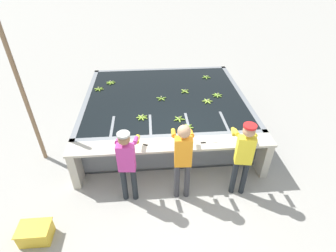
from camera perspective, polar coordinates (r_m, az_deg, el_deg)
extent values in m
plane|color=#A3A099|center=(5.81, 1.02, -12.53)|extent=(80.00, 80.00, 0.00)
cube|color=gray|center=(7.53, -0.63, 0.59)|extent=(4.24, 3.70, 0.06)
cube|color=gray|center=(5.85, 0.59, -5.74)|extent=(4.24, 0.12, 0.94)
cube|color=gray|center=(8.86, -1.48, 9.48)|extent=(4.24, 0.12, 0.94)
cube|color=gray|center=(7.46, -16.64, 2.63)|extent=(0.12, 3.70, 0.94)
cube|color=gray|center=(7.69, 14.88, 3.97)|extent=(0.12, 3.70, 0.94)
cube|color=black|center=(7.28, -0.65, 3.62)|extent=(4.00, 3.46, 0.87)
cube|color=gray|center=(6.25, -11.51, -3.49)|extent=(0.06, 0.80, 0.94)
cube|color=gray|center=(6.19, -3.70, -3.16)|extent=(0.06, 0.80, 0.94)
cube|color=gray|center=(6.24, 4.10, -2.77)|extent=(0.06, 0.80, 0.94)
cube|color=gray|center=(6.41, 11.62, -2.35)|extent=(0.06, 0.80, 0.94)
cube|color=#B7B2A3|center=(5.34, 0.89, -4.12)|extent=(4.24, 0.45, 0.05)
cube|color=#B7B2A3|center=(5.86, -19.44, -8.44)|extent=(0.16, 0.41, 0.89)
cube|color=#B7B2A3|center=(6.14, 20.09, -6.32)|extent=(0.16, 0.41, 0.89)
cylinder|color=#1E2328|center=(5.33, -9.50, -12.35)|extent=(0.11, 0.11, 0.81)
cylinder|color=#1E2328|center=(5.30, -7.32, -12.42)|extent=(0.11, 0.11, 0.81)
cube|color=#BC388E|center=(4.83, -9.11, -6.82)|extent=(0.33, 0.20, 0.57)
sphere|color=#896042|center=(4.56, -9.59, -2.82)|extent=(0.22, 0.22, 0.22)
cylinder|color=#9E9E99|center=(4.50, -9.72, -1.82)|extent=(0.23, 0.23, 0.04)
cylinder|color=#BC388E|center=(4.92, -10.78, -3.09)|extent=(0.11, 0.31, 0.18)
cylinder|color=gold|center=(5.22, -10.16, -2.82)|extent=(0.10, 0.21, 0.08)
cylinder|color=#BC388E|center=(4.87, -7.07, -3.12)|extent=(0.11, 0.31, 0.18)
cylinder|color=gold|center=(5.17, -6.66, -2.85)|extent=(0.10, 0.21, 0.08)
cylinder|color=#38383D|center=(5.28, 1.95, -11.78)|extent=(0.11, 0.11, 0.87)
cylinder|color=#38383D|center=(5.30, 4.16, -11.72)|extent=(0.11, 0.11, 0.87)
cube|color=orange|center=(4.77, 3.33, -5.62)|extent=(0.33, 0.19, 0.62)
sphere|color=tan|center=(4.49, 3.52, -1.19)|extent=(0.24, 0.24, 0.24)
cylinder|color=orange|center=(4.82, 1.31, -1.70)|extent=(0.10, 0.31, 0.18)
cylinder|color=gold|center=(5.12, 1.17, -1.51)|extent=(0.10, 0.20, 0.08)
cylinder|color=orange|center=(4.84, 5.10, -1.64)|extent=(0.10, 0.31, 0.18)
cylinder|color=gold|center=(5.14, 4.74, -1.46)|extent=(0.10, 0.20, 0.08)
cylinder|color=#1E2328|center=(5.53, 14.15, -10.73)|extent=(0.11, 0.11, 0.84)
cylinder|color=#1E2328|center=(5.57, 16.21, -10.76)|extent=(0.11, 0.11, 0.84)
cube|color=yellow|center=(5.07, 16.40, -5.05)|extent=(0.34, 0.22, 0.59)
sphere|color=tan|center=(4.81, 17.25, -1.02)|extent=(0.23, 0.23, 0.23)
cylinder|color=red|center=(4.76, 17.46, -0.01)|extent=(0.24, 0.24, 0.04)
cylinder|color=yellow|center=(5.11, 14.63, -1.37)|extent=(0.13, 0.32, 0.18)
cylinder|color=gold|center=(5.40, 14.07, -1.21)|extent=(0.12, 0.21, 0.08)
cylinder|color=yellow|center=(5.18, 18.12, -1.54)|extent=(0.13, 0.32, 0.18)
cylinder|color=gold|center=(5.47, 17.37, -1.37)|extent=(0.12, 0.21, 0.08)
ellipsoid|color=#75A333|center=(6.90, -1.90, 6.08)|extent=(0.17, 0.09, 0.04)
ellipsoid|color=#75A333|center=(6.84, -1.72, 5.84)|extent=(0.13, 0.16, 0.04)
ellipsoid|color=#75A333|center=(6.84, -1.18, 5.85)|extent=(0.13, 0.16, 0.04)
ellipsoid|color=#75A333|center=(6.90, -1.02, 6.10)|extent=(0.17, 0.08, 0.04)
ellipsoid|color=#75A333|center=(6.93, -1.47, 6.24)|extent=(0.04, 0.17, 0.04)
cylinder|color=tan|center=(6.86, -1.46, 6.28)|extent=(0.03, 0.03, 0.04)
ellipsoid|color=#9EC642|center=(6.87, 8.30, 5.57)|extent=(0.10, 0.17, 0.04)
ellipsoid|color=#9EC642|center=(6.82, 8.10, 5.38)|extent=(0.17, 0.05, 0.04)
ellipsoid|color=#9EC642|center=(6.78, 8.37, 5.18)|extent=(0.13, 0.16, 0.04)
ellipsoid|color=#9EC642|center=(6.79, 8.83, 5.16)|extent=(0.10, 0.17, 0.04)
ellipsoid|color=#9EC642|center=(6.83, 9.02, 5.35)|extent=(0.17, 0.05, 0.04)
ellipsoid|color=#9EC642|center=(6.87, 8.76, 5.56)|extent=(0.13, 0.16, 0.04)
cylinder|color=tan|center=(6.81, 8.59, 5.63)|extent=(0.03, 0.03, 0.04)
ellipsoid|color=#75A333|center=(8.12, 7.97, 10.41)|extent=(0.17, 0.07, 0.04)
ellipsoid|color=#75A333|center=(8.09, 8.38, 10.29)|extent=(0.05, 0.17, 0.04)
ellipsoid|color=#75A333|center=(8.13, 8.71, 10.40)|extent=(0.17, 0.10, 0.04)
ellipsoid|color=#75A333|center=(8.19, 8.52, 10.58)|extent=(0.14, 0.15, 0.04)
ellipsoid|color=#75A333|center=(8.18, 8.06, 10.59)|extent=(0.12, 0.16, 0.04)
cylinder|color=tan|center=(8.13, 8.35, 10.68)|extent=(0.03, 0.03, 0.04)
ellipsoid|color=#75A333|center=(7.13, 11.05, 6.46)|extent=(0.14, 0.15, 0.04)
ellipsoid|color=#75A333|center=(7.17, 11.10, 6.63)|extent=(0.17, 0.05, 0.04)
ellipsoid|color=#75A333|center=(7.20, 10.84, 6.78)|extent=(0.12, 0.16, 0.04)
ellipsoid|color=#75A333|center=(7.20, 10.46, 6.80)|extent=(0.09, 0.17, 0.04)
ellipsoid|color=#75A333|center=(7.16, 10.25, 6.67)|extent=(0.17, 0.09, 0.04)
ellipsoid|color=#75A333|center=(7.12, 10.37, 6.49)|extent=(0.16, 0.12, 0.04)
ellipsoid|color=#75A333|center=(7.11, 10.73, 6.39)|extent=(0.06, 0.17, 0.04)
cylinder|color=tan|center=(7.14, 10.71, 6.85)|extent=(0.03, 0.03, 0.04)
ellipsoid|color=#8CB738|center=(7.21, 3.40, 7.41)|extent=(0.16, 0.13, 0.04)
ellipsoid|color=#8CB738|center=(7.21, 4.03, 7.39)|extent=(0.13, 0.16, 0.04)
ellipsoid|color=#8CB738|center=(7.28, 4.03, 7.67)|extent=(0.16, 0.13, 0.04)
ellipsoid|color=#8CB738|center=(7.28, 3.41, 7.70)|extent=(0.13, 0.16, 0.04)
cylinder|color=tan|center=(7.23, 3.73, 7.79)|extent=(0.03, 0.03, 0.04)
ellipsoid|color=#7FAD33|center=(6.09, 2.68, 1.78)|extent=(0.12, 0.16, 0.04)
ellipsoid|color=#7FAD33|center=(6.08, 2.08, 1.73)|extent=(0.14, 0.15, 0.04)
ellipsoid|color=#7FAD33|center=(6.03, 1.99, 1.40)|extent=(0.17, 0.10, 0.04)
ellipsoid|color=#7FAD33|center=(6.00, 2.54, 1.24)|extent=(0.05, 0.17, 0.04)
ellipsoid|color=#7FAD33|center=(6.04, 2.96, 1.48)|extent=(0.17, 0.08, 0.04)
cylinder|color=tan|center=(6.03, 2.46, 1.81)|extent=(0.03, 0.03, 0.04)
ellipsoid|color=#7FAD33|center=(7.94, -12.12, 9.36)|extent=(0.12, 0.16, 0.04)
ellipsoid|color=#7FAD33|center=(7.95, -12.46, 9.35)|extent=(0.09, 0.17, 0.04)
ellipsoid|color=#7FAD33|center=(7.92, -12.73, 9.23)|extent=(0.17, 0.09, 0.04)
ellipsoid|color=#7FAD33|center=(7.88, -12.71, 9.08)|extent=(0.16, 0.12, 0.04)
ellipsoid|color=#7FAD33|center=(7.85, -12.43, 9.03)|extent=(0.05, 0.17, 0.04)
ellipsoid|color=#7FAD33|center=(7.86, -12.10, 9.10)|extent=(0.15, 0.14, 0.04)
ellipsoid|color=#7FAD33|center=(7.90, -11.96, 9.25)|extent=(0.17, 0.06, 0.04)
cylinder|color=tan|center=(7.88, -12.39, 9.43)|extent=(0.03, 0.03, 0.04)
ellipsoid|color=#7FAD33|center=(7.62, -15.19, 7.80)|extent=(0.17, 0.07, 0.04)
ellipsoid|color=#7FAD33|center=(7.57, -15.12, 7.63)|extent=(0.14, 0.15, 0.04)
ellipsoid|color=#7FAD33|center=(7.55, -14.72, 7.62)|extent=(0.09, 0.17, 0.04)
ellipsoid|color=#7FAD33|center=(7.58, -14.41, 7.78)|extent=(0.17, 0.07, 0.04)
ellipsoid|color=#7FAD33|center=(7.63, -14.49, 7.95)|extent=(0.14, 0.15, 0.04)
ellipsoid|color=#7FAD33|center=(7.65, -14.88, 7.96)|extent=(0.09, 0.17, 0.04)
cylinder|color=tan|center=(7.59, -14.84, 8.03)|extent=(0.03, 0.03, 0.04)
ellipsoid|color=#8CB738|center=(6.13, -6.20, 1.85)|extent=(0.17, 0.04, 0.04)
ellipsoid|color=#8CB738|center=(6.09, -6.00, 1.64)|extent=(0.13, 0.16, 0.04)
ellipsoid|color=#8CB738|center=(6.08, -5.56, 1.61)|extent=(0.08, 0.17, 0.04)
ellipsoid|color=#8CB738|center=(6.11, -5.22, 1.78)|extent=(0.17, 0.10, 0.04)
ellipsoid|color=#8CB738|center=(6.15, -5.23, 2.02)|extent=(0.17, 0.11, 0.04)
ellipsoid|color=#8CB738|center=(6.17, -5.58, 2.15)|extent=(0.07, 0.17, 0.04)
ellipsoid|color=#8CB738|center=(6.17, -6.01, 2.08)|extent=(0.14, 0.15, 0.04)
cylinder|color=tan|center=(6.11, -5.70, 2.16)|extent=(0.03, 0.03, 0.04)
ellipsoid|color=#75A333|center=(5.80, 3.76, -0.18)|extent=(0.17, 0.09, 0.04)
ellipsoid|color=#75A333|center=(5.75, 3.94, -0.48)|extent=(0.15, 0.14, 0.04)
ellipsoid|color=#75A333|center=(5.75, 4.47, -0.56)|extent=(0.07, 0.17, 0.04)
ellipsoid|color=#75A333|center=(5.78, 4.83, -0.33)|extent=(0.17, 0.09, 0.04)
ellipsoid|color=#75A333|center=(5.82, 4.65, -0.03)|extent=(0.15, 0.14, 0.04)
ellipsoid|color=#75A333|center=(5.83, 4.12, 0.04)|extent=(0.07, 0.17, 0.04)
cylinder|color=tan|center=(5.77, 4.31, 0.03)|extent=(0.03, 0.03, 0.04)
cube|color=silver|center=(5.25, -2.96, -4.56)|extent=(0.20, 0.11, 0.00)
cube|color=black|center=(5.31, -4.96, -4.09)|extent=(0.10, 0.06, 0.02)
cube|color=silver|center=(5.44, 9.73, -3.46)|extent=(0.20, 0.03, 0.00)
cube|color=black|center=(5.39, 7.67, -3.59)|extent=(0.10, 0.03, 0.02)
cube|color=gold|center=(5.42, -26.85, -20.16)|extent=(0.52, 0.36, 0.30)
cube|color=gold|center=(5.30, -27.33, -19.12)|extent=(0.55, 0.39, 0.02)
cylinder|color=#846647|center=(6.26, -28.63, 5.08)|extent=(0.09, 0.09, 3.20)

